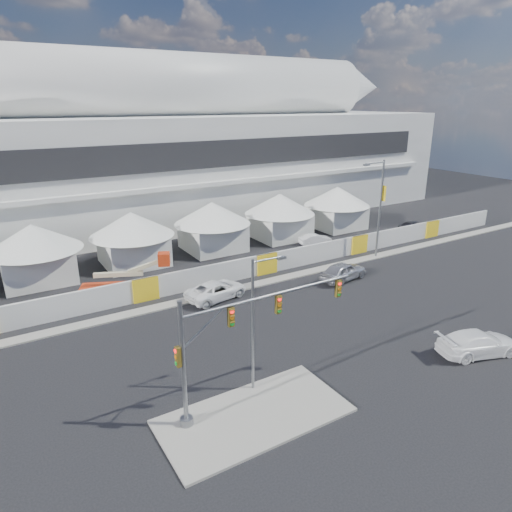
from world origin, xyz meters
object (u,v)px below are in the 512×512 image
pickup_curb (216,290)px  lot_car_b (412,226)px  pickup_near (478,343)px  boom_lift (113,285)px  streetlight_curb (379,202)px  traffic_mast (226,344)px  sedan_silver (343,271)px  streetlight_median (256,316)px  lot_car_a (315,239)px

pickup_curb → lot_car_b: size_ratio=1.25×
pickup_near → boom_lift: bearing=56.8°
streetlight_curb → boom_lift: size_ratio=1.31×
lot_car_b → streetlight_curb: 13.51m
traffic_mast → sedan_silver: bearing=31.6°
lot_car_b → streetlight_median: streetlight_median is taller
pickup_curb → traffic_mast: 15.29m
boom_lift → lot_car_a: bearing=30.3°
streetlight_median → boom_lift: 18.30m
streetlight_curb → pickup_curb: bearing=-177.7°
boom_lift → pickup_curb: bearing=-10.1°
pickup_curb → streetlight_median: size_ratio=0.69×
streetlight_median → streetlight_curb: bearing=30.2°
streetlight_curb → boom_lift: (-26.55, 4.17, -4.93)m
lot_car_a → boom_lift: bearing=108.4°
pickup_near → lot_car_a: bearing=3.7°
lot_car_a → streetlight_median: bearing=146.6°
pickup_curb → boom_lift: size_ratio=0.70×
sedan_silver → boom_lift: bearing=59.7°
streetlight_median → pickup_curb: bearing=73.1°
lot_car_a → pickup_near: bearing=178.2°
sedan_silver → pickup_near: (-1.35, -14.62, -0.05)m
sedan_silver → pickup_curb: (-12.00, 2.36, -0.10)m
pickup_curb → streetlight_median: bearing=152.4°
streetlight_median → streetlight_curb: streetlight_curb is taller
streetlight_curb → traffic_mast: bearing=-150.5°
lot_car_b → traffic_mast: 41.70m
lot_car_a → pickup_curb: bearing=126.6°
pickup_curb → streetlight_median: streetlight_median is taller
pickup_curb → lot_car_b: pickup_curb is taller
sedan_silver → traffic_mast: size_ratio=0.47×
traffic_mast → streetlight_median: 2.60m
pickup_curb → lot_car_a: (16.67, 7.66, -0.13)m
boom_lift → lot_car_b: bearing=24.8°
pickup_near → streetlight_median: (-14.48, 4.34, 3.87)m
pickup_near → lot_car_b: (20.07, 22.53, -0.06)m
pickup_curb → lot_car_a: 18.35m
lot_car_b → streetlight_median: size_ratio=0.55×
lot_car_a → boom_lift: 24.17m
sedan_silver → traffic_mast: traffic_mast is taller
streetlight_curb → sedan_silver: bearing=-156.5°
traffic_mast → boom_lift: size_ratio=1.38×
streetlight_curb → boom_lift: bearing=171.1°
sedan_silver → pickup_curb: sedan_silver is taller
lot_car_b → streetlight_curb: streetlight_curb is taller
traffic_mast → streetlight_curb: (25.41, 14.35, 1.87)m
boom_lift → sedan_silver: bearing=3.2°
traffic_mast → boom_lift: (-1.14, 18.52, -3.06)m
traffic_mast → streetlight_curb: 29.24m
pickup_near → lot_car_b: pickup_near is taller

